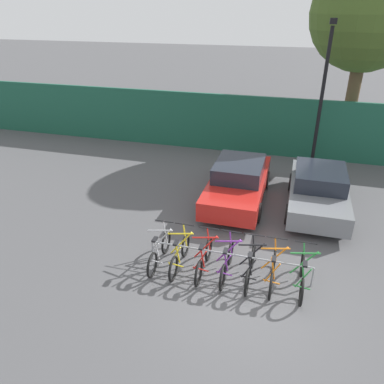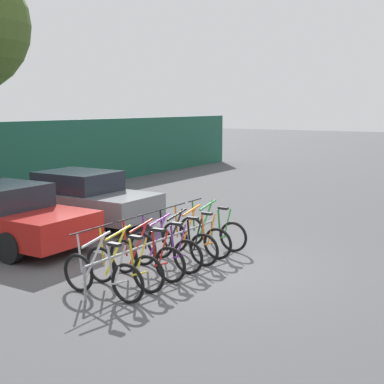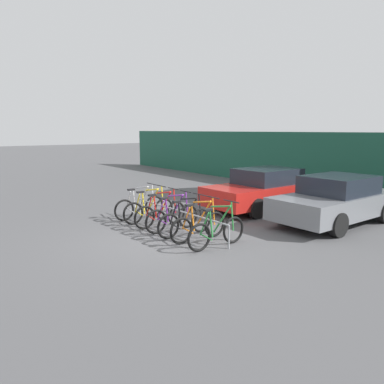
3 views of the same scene
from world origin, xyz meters
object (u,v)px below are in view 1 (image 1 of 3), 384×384
bicycle_yellow (180,255)px  lamp_post (323,90)px  bicycle_black (250,267)px  bicycle_orange (273,271)px  car_red (238,182)px  bicycle_red (204,259)px  bicycle_purple (227,263)px  bicycle_green (302,276)px  bike_rack (229,256)px  bicycle_silver (159,251)px  tree_behind_hoarding (368,15)px  car_grey (318,190)px

bicycle_yellow → lamp_post: lamp_post is taller
bicycle_black → bicycle_orange: 0.55m
car_red → bicycle_red: bearing=-92.2°
bicycle_yellow → bicycle_orange: same height
bicycle_black → bicycle_purple: bearing=-176.7°
bicycle_black → bicycle_orange: same height
bicycle_purple → bicycle_red: bearing=177.7°
bicycle_purple → bicycle_green: (1.82, 0.00, 0.00)m
bicycle_yellow → car_red: car_red is taller
bicycle_black → car_red: car_red is taller
bicycle_yellow → lamp_post: size_ratio=0.30×
bike_rack → bicycle_black: bearing=-14.6°
car_red → bicycle_yellow: bearing=-100.9°
bicycle_green → car_red: (-2.25, 4.17, 0.31)m
bicycle_green → bicycle_purple: bearing=177.1°
bicycle_green → bicycle_orange: bearing=177.1°
bicycle_red → bicycle_purple: size_ratio=1.00×
bicycle_green → bicycle_silver: bearing=177.1°
bicycle_orange → tree_behind_hoarding: size_ratio=0.21×
bicycle_orange → bicycle_yellow: bearing=-178.5°
car_grey → bicycle_green: bearing=-95.4°
bicycle_green → car_grey: bearing=81.7°
bike_rack → car_red: 4.06m
bicycle_purple → bicycle_silver: bearing=177.7°
bicycle_red → bicycle_green: bearing=2.6°
bicycle_silver → bicycle_yellow: same height
bicycle_red → bicycle_purple: (0.59, 0.00, 0.00)m
bicycle_yellow → bicycle_red: bearing=-2.2°
bike_rack → bicycle_silver: bearing=-175.3°
bicycle_green → car_grey: 4.28m
bicycle_yellow → car_grey: 5.48m
bicycle_silver → lamp_post: 9.31m
bicycle_black → lamp_post: lamp_post is taller
bicycle_green → lamp_post: bearing=85.2°
bike_rack → bicycle_purple: bearing=-96.4°
bicycle_orange → bicycle_green: size_ratio=1.00×
bicycle_purple → bicycle_orange: same height
bicycle_red → lamp_post: (2.68, 7.97, 2.84)m
bicycle_purple → bicycle_orange: 1.13m
bicycle_black → car_red: 4.31m
bicycle_yellow → bicycle_red: size_ratio=1.00×
bicycle_orange → bicycle_silver: bearing=-178.5°
bike_rack → car_grey: size_ratio=0.99×
tree_behind_hoarding → bicycle_red: bearing=-111.0°
car_grey → tree_behind_hoarding: size_ratio=0.52×
bicycle_silver → bicycle_black: bearing=-3.1°
bicycle_silver → bicycle_purple: bearing=-3.1°
bicycle_yellow → bicycle_orange: (2.37, 0.00, 0.00)m
lamp_post → car_grey: bearing=-88.0°
bike_rack → tree_behind_hoarding: size_ratio=0.51×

